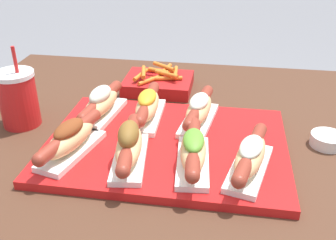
{
  "coord_description": "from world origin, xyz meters",
  "views": [
    {
      "loc": [
        0.06,
        -0.77,
        1.19
      ],
      "look_at": [
        -0.05,
        -0.05,
        0.79
      ],
      "focal_mm": 42.0,
      "sensor_mm": 36.0,
      "label": 1
    }
  ],
  "objects_px": {
    "serving_tray": "(167,145)",
    "drink_cup": "(18,99)",
    "hot_dog_4": "(101,103)",
    "hot_dog_6": "(199,110)",
    "hot_dog_0": "(70,139)",
    "hot_dog_2": "(193,150)",
    "fries_basket": "(158,83)",
    "hot_dog_1": "(129,145)",
    "sauce_bowl": "(327,139)",
    "hot_dog_3": "(250,156)",
    "hot_dog_5": "(147,106)"
  },
  "relations": [
    {
      "from": "serving_tray",
      "to": "drink_cup",
      "type": "relative_size",
      "value": 2.63
    },
    {
      "from": "hot_dog_4",
      "to": "drink_cup",
      "type": "distance_m",
      "value": 0.19
    },
    {
      "from": "serving_tray",
      "to": "hot_dog_6",
      "type": "xyz_separation_m",
      "value": [
        0.06,
        0.09,
        0.04
      ]
    },
    {
      "from": "hot_dog_0",
      "to": "hot_dog_2",
      "type": "bearing_deg",
      "value": -0.68
    },
    {
      "from": "hot_dog_6",
      "to": "fries_basket",
      "type": "bearing_deg",
      "value": 121.89
    },
    {
      "from": "serving_tray",
      "to": "hot_dog_1",
      "type": "xyz_separation_m",
      "value": [
        -0.06,
        -0.08,
        0.04
      ]
    },
    {
      "from": "hot_dog_4",
      "to": "sauce_bowl",
      "type": "distance_m",
      "value": 0.51
    },
    {
      "from": "hot_dog_0",
      "to": "fries_basket",
      "type": "bearing_deg",
      "value": 74.04
    },
    {
      "from": "hot_dog_2",
      "to": "drink_cup",
      "type": "bearing_deg",
      "value": 162.57
    },
    {
      "from": "hot_dog_2",
      "to": "hot_dog_4",
      "type": "relative_size",
      "value": 1.0
    },
    {
      "from": "hot_dog_0",
      "to": "hot_dog_3",
      "type": "height_order",
      "value": "hot_dog_0"
    },
    {
      "from": "serving_tray",
      "to": "hot_dog_6",
      "type": "bearing_deg",
      "value": 57.05
    },
    {
      "from": "hot_dog_4",
      "to": "hot_dog_5",
      "type": "distance_m",
      "value": 0.11
    },
    {
      "from": "hot_dog_0",
      "to": "hot_dog_6",
      "type": "bearing_deg",
      "value": 34.79
    },
    {
      "from": "hot_dog_3",
      "to": "drink_cup",
      "type": "height_order",
      "value": "drink_cup"
    },
    {
      "from": "hot_dog_3",
      "to": "hot_dog_6",
      "type": "distance_m",
      "value": 0.2
    },
    {
      "from": "drink_cup",
      "to": "hot_dog_3",
      "type": "bearing_deg",
      "value": -14.43
    },
    {
      "from": "sauce_bowl",
      "to": "fries_basket",
      "type": "xyz_separation_m",
      "value": [
        -0.41,
        0.24,
        0.01
      ]
    },
    {
      "from": "hot_dog_0",
      "to": "sauce_bowl",
      "type": "bearing_deg",
      "value": 15.27
    },
    {
      "from": "fries_basket",
      "to": "hot_dog_3",
      "type": "bearing_deg",
      "value": -57.83
    },
    {
      "from": "hot_dog_6",
      "to": "hot_dog_3",
      "type": "bearing_deg",
      "value": -57.5
    },
    {
      "from": "drink_cup",
      "to": "fries_basket",
      "type": "relative_size",
      "value": 1.03
    },
    {
      "from": "drink_cup",
      "to": "hot_dog_4",
      "type": "bearing_deg",
      "value": 9.83
    },
    {
      "from": "hot_dog_2",
      "to": "hot_dog_4",
      "type": "xyz_separation_m",
      "value": [
        -0.23,
        0.16,
        0.0
      ]
    },
    {
      "from": "hot_dog_3",
      "to": "hot_dog_4",
      "type": "xyz_separation_m",
      "value": [
        -0.34,
        0.17,
        0.0
      ]
    },
    {
      "from": "hot_dog_6",
      "to": "drink_cup",
      "type": "height_order",
      "value": "drink_cup"
    },
    {
      "from": "hot_dog_4",
      "to": "drink_cup",
      "type": "xyz_separation_m",
      "value": [
        -0.19,
        -0.03,
        0.01
      ]
    },
    {
      "from": "hot_dog_3",
      "to": "sauce_bowl",
      "type": "bearing_deg",
      "value": 41.06
    },
    {
      "from": "sauce_bowl",
      "to": "drink_cup",
      "type": "relative_size",
      "value": 0.38
    },
    {
      "from": "serving_tray",
      "to": "hot_dog_2",
      "type": "height_order",
      "value": "hot_dog_2"
    },
    {
      "from": "hot_dog_1",
      "to": "hot_dog_3",
      "type": "height_order",
      "value": "hot_dog_1"
    },
    {
      "from": "sauce_bowl",
      "to": "hot_dog_2",
      "type": "bearing_deg",
      "value": -152.28
    },
    {
      "from": "drink_cup",
      "to": "fries_basket",
      "type": "xyz_separation_m",
      "value": [
        0.28,
        0.25,
        -0.05
      ]
    },
    {
      "from": "hot_dog_1",
      "to": "drink_cup",
      "type": "xyz_separation_m",
      "value": [
        -0.3,
        0.14,
        0.01
      ]
    },
    {
      "from": "hot_dog_2",
      "to": "fries_basket",
      "type": "relative_size",
      "value": 1.13
    },
    {
      "from": "serving_tray",
      "to": "hot_dog_5",
      "type": "relative_size",
      "value": 2.38
    },
    {
      "from": "serving_tray",
      "to": "hot_dog_4",
      "type": "xyz_separation_m",
      "value": [
        -0.17,
        0.09,
        0.04
      ]
    },
    {
      "from": "serving_tray",
      "to": "hot_dog_1",
      "type": "bearing_deg",
      "value": -125.15
    },
    {
      "from": "sauce_bowl",
      "to": "serving_tray",
      "type": "bearing_deg",
      "value": -168.89
    },
    {
      "from": "hot_dog_6",
      "to": "hot_dog_5",
      "type": "bearing_deg",
      "value": 179.8
    },
    {
      "from": "hot_dog_4",
      "to": "hot_dog_1",
      "type": "bearing_deg",
      "value": -57.07
    },
    {
      "from": "hot_dog_0",
      "to": "hot_dog_5",
      "type": "xyz_separation_m",
      "value": [
        0.12,
        0.17,
        -0.0
      ]
    },
    {
      "from": "serving_tray",
      "to": "drink_cup",
      "type": "xyz_separation_m",
      "value": [
        -0.35,
        0.05,
        0.06
      ]
    },
    {
      "from": "serving_tray",
      "to": "fries_basket",
      "type": "relative_size",
      "value": 2.71
    },
    {
      "from": "hot_dog_3",
      "to": "drink_cup",
      "type": "relative_size",
      "value": 1.08
    },
    {
      "from": "hot_dog_5",
      "to": "fries_basket",
      "type": "distance_m",
      "value": 0.21
    },
    {
      "from": "sauce_bowl",
      "to": "fries_basket",
      "type": "relative_size",
      "value": 0.39
    },
    {
      "from": "drink_cup",
      "to": "fries_basket",
      "type": "height_order",
      "value": "drink_cup"
    },
    {
      "from": "fries_basket",
      "to": "hot_dog_0",
      "type": "bearing_deg",
      "value": -105.96
    },
    {
      "from": "hot_dog_0",
      "to": "hot_dog_4",
      "type": "relative_size",
      "value": 0.98
    }
  ]
}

